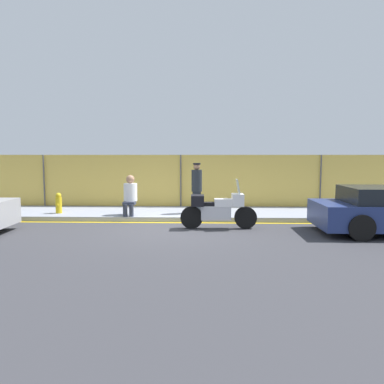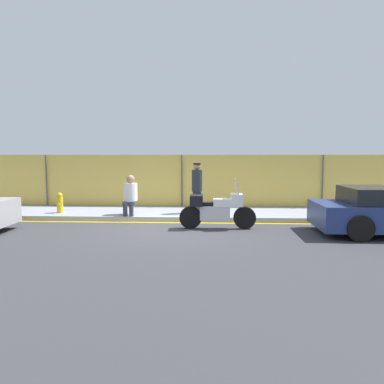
{
  "view_description": "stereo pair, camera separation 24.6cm",
  "coord_description": "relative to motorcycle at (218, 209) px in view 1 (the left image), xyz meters",
  "views": [
    {
      "loc": [
        0.84,
        -10.35,
        2.08
      ],
      "look_at": [
        0.48,
        1.65,
        0.89
      ],
      "focal_mm": 35.0,
      "sensor_mm": 36.0,
      "label": 1
    },
    {
      "loc": [
        1.09,
        -10.34,
        2.08
      ],
      "look_at": [
        0.48,
        1.65,
        0.89
      ],
      "focal_mm": 35.0,
      "sensor_mm": 36.0,
      "label": 2
    }
  ],
  "objects": [
    {
      "name": "curb_paint_stripe",
      "position": [
        -1.26,
        0.88,
        -0.56
      ],
      "size": [
        38.74,
        0.18,
        0.01
      ],
      "color": "gold",
      "rests_on": "ground_plane"
    },
    {
      "name": "person_seated_on_curb",
      "position": [
        -2.78,
        1.43,
        0.29
      ],
      "size": [
        0.44,
        0.69,
        1.29
      ],
      "color": "#2D3342",
      "rests_on": "sidewalk"
    },
    {
      "name": "officer_standing",
      "position": [
        -0.63,
        1.89,
        0.44
      ],
      "size": [
        0.35,
        0.35,
        1.67
      ],
      "color": "#1E2328",
      "rests_on": "sidewalk"
    },
    {
      "name": "ground_plane",
      "position": [
        -1.26,
        -0.15,
        -0.57
      ],
      "size": [
        120.0,
        120.0,
        0.0
      ],
      "primitive_type": "plane",
      "color": "#38383D"
    },
    {
      "name": "motorcycle",
      "position": [
        0.0,
        0.0,
        0.0
      ],
      "size": [
        2.17,
        0.51,
        1.41
      ],
      "rotation": [
        0.0,
        0.0,
        0.02
      ],
      "color": "black",
      "rests_on": "ground_plane"
    },
    {
      "name": "sidewalk",
      "position": [
        -1.26,
        2.25,
        -0.49
      ],
      "size": [
        38.74,
        2.55,
        0.15
      ],
      "color": "#8E93A3",
      "rests_on": "ground_plane"
    },
    {
      "name": "storefront_fence",
      "position": [
        -1.26,
        3.61,
        0.48
      ],
      "size": [
        36.8,
        0.17,
        2.09
      ],
      "color": "gold",
      "rests_on": "ground_plane"
    },
    {
      "name": "fire_hydrant",
      "position": [
        -5.24,
        1.72,
        -0.08
      ],
      "size": [
        0.2,
        0.25,
        0.68
      ],
      "color": "gold",
      "rests_on": "sidewalk"
    }
  ]
}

